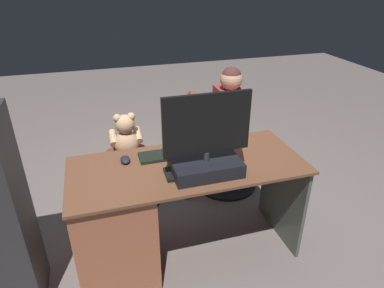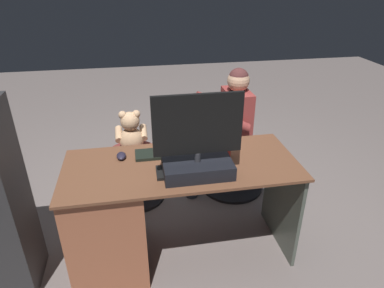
{
  "view_description": "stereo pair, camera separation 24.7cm",
  "coord_description": "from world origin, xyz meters",
  "px_view_note": "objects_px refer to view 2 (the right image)",
  "views": [
    {
      "loc": [
        0.5,
        2.12,
        1.82
      ],
      "look_at": [
        -0.13,
        0.01,
        0.69
      ],
      "focal_mm": 31.76,
      "sensor_mm": 36.0,
      "label": 1
    },
    {
      "loc": [
        0.26,
        2.17,
        1.82
      ],
      "look_at": [
        -0.13,
        0.01,
        0.69
      ],
      "focal_mm": 31.76,
      "sensor_mm": 36.0,
      "label": 2
    }
  ],
  "objects_px": {
    "desk": "(122,215)",
    "cup": "(226,150)",
    "computer_mouse": "(121,156)",
    "visitor_chair": "(233,163)",
    "office_chair_teddy": "(135,171)",
    "person": "(225,123)",
    "monitor": "(198,152)",
    "keyboard": "(167,153)",
    "teddy_bear": "(131,133)",
    "tv_remote": "(160,173)"
  },
  "relations": [
    {
      "from": "desk",
      "to": "cup",
      "type": "relative_size",
      "value": 15.85
    },
    {
      "from": "computer_mouse",
      "to": "visitor_chair",
      "type": "relative_size",
      "value": 0.17
    },
    {
      "from": "computer_mouse",
      "to": "office_chair_teddy",
      "type": "distance_m",
      "value": 0.76
    },
    {
      "from": "office_chair_teddy",
      "to": "person",
      "type": "height_order",
      "value": "person"
    },
    {
      "from": "monitor",
      "to": "cup",
      "type": "height_order",
      "value": "monitor"
    },
    {
      "from": "cup",
      "to": "office_chair_teddy",
      "type": "bearing_deg",
      "value": -48.37
    },
    {
      "from": "keyboard",
      "to": "desk",
      "type": "bearing_deg",
      "value": 23.49
    },
    {
      "from": "computer_mouse",
      "to": "teddy_bear",
      "type": "relative_size",
      "value": 0.26
    },
    {
      "from": "desk",
      "to": "visitor_chair",
      "type": "xyz_separation_m",
      "value": [
        -0.98,
        -0.72,
        -0.13
      ]
    },
    {
      "from": "monitor",
      "to": "desk",
      "type": "bearing_deg",
      "value": -14.77
    },
    {
      "from": "monitor",
      "to": "teddy_bear",
      "type": "bearing_deg",
      "value": -66.05
    },
    {
      "from": "monitor",
      "to": "visitor_chair",
      "type": "height_order",
      "value": "monitor"
    },
    {
      "from": "desk",
      "to": "keyboard",
      "type": "relative_size",
      "value": 3.52
    },
    {
      "from": "monitor",
      "to": "office_chair_teddy",
      "type": "bearing_deg",
      "value": -65.71
    },
    {
      "from": "visitor_chair",
      "to": "computer_mouse",
      "type": "bearing_deg",
      "value": 31.45
    },
    {
      "from": "computer_mouse",
      "to": "cup",
      "type": "distance_m",
      "value": 0.68
    },
    {
      "from": "teddy_bear",
      "to": "office_chair_teddy",
      "type": "bearing_deg",
      "value": 90.0
    },
    {
      "from": "keyboard",
      "to": "cup",
      "type": "bearing_deg",
      "value": 165.29
    },
    {
      "from": "keyboard",
      "to": "cup",
      "type": "height_order",
      "value": "cup"
    },
    {
      "from": "visitor_chair",
      "to": "person",
      "type": "bearing_deg",
      "value": -0.37
    },
    {
      "from": "tv_remote",
      "to": "office_chair_teddy",
      "type": "relative_size",
      "value": 0.29
    },
    {
      "from": "computer_mouse",
      "to": "person",
      "type": "distance_m",
      "value": 1.04
    },
    {
      "from": "cup",
      "to": "tv_remote",
      "type": "distance_m",
      "value": 0.47
    },
    {
      "from": "monitor",
      "to": "teddy_bear",
      "type": "relative_size",
      "value": 1.41
    },
    {
      "from": "desk",
      "to": "tv_remote",
      "type": "relative_size",
      "value": 9.86
    },
    {
      "from": "computer_mouse",
      "to": "office_chair_teddy",
      "type": "height_order",
      "value": "computer_mouse"
    },
    {
      "from": "desk",
      "to": "visitor_chair",
      "type": "bearing_deg",
      "value": -143.6
    },
    {
      "from": "monitor",
      "to": "cup",
      "type": "distance_m",
      "value": 0.3
    },
    {
      "from": "computer_mouse",
      "to": "tv_remote",
      "type": "relative_size",
      "value": 0.64
    },
    {
      "from": "desk",
      "to": "person",
      "type": "height_order",
      "value": "person"
    },
    {
      "from": "cup",
      "to": "tv_remote",
      "type": "height_order",
      "value": "cup"
    },
    {
      "from": "person",
      "to": "office_chair_teddy",
      "type": "bearing_deg",
      "value": -0.37
    },
    {
      "from": "desk",
      "to": "teddy_bear",
      "type": "xyz_separation_m",
      "value": [
        -0.09,
        -0.74,
        0.24
      ]
    },
    {
      "from": "office_chair_teddy",
      "to": "monitor",
      "type": "bearing_deg",
      "value": 114.29
    },
    {
      "from": "teddy_bear",
      "to": "person",
      "type": "xyz_separation_m",
      "value": [
        -0.79,
        0.02,
        0.04
      ]
    },
    {
      "from": "tv_remote",
      "to": "person",
      "type": "xyz_separation_m",
      "value": [
        -0.63,
        -0.82,
        -0.08
      ]
    },
    {
      "from": "tv_remote",
      "to": "cup",
      "type": "bearing_deg",
      "value": -161.04
    },
    {
      "from": "keyboard",
      "to": "teddy_bear",
      "type": "relative_size",
      "value": 1.15
    },
    {
      "from": "computer_mouse",
      "to": "person",
      "type": "xyz_separation_m",
      "value": [
        -0.86,
        -0.58,
        -0.08
      ]
    },
    {
      "from": "monitor",
      "to": "office_chair_teddy",
      "type": "relative_size",
      "value": 1.0
    },
    {
      "from": "monitor",
      "to": "office_chair_teddy",
      "type": "height_order",
      "value": "monitor"
    },
    {
      "from": "teddy_bear",
      "to": "cup",
      "type": "bearing_deg",
      "value": 131.08
    },
    {
      "from": "desk",
      "to": "office_chair_teddy",
      "type": "relative_size",
      "value": 2.89
    },
    {
      "from": "cup",
      "to": "person",
      "type": "height_order",
      "value": "person"
    },
    {
      "from": "cup",
      "to": "computer_mouse",
      "type": "bearing_deg",
      "value": -8.18
    },
    {
      "from": "keyboard",
      "to": "office_chair_teddy",
      "type": "height_order",
      "value": "keyboard"
    },
    {
      "from": "computer_mouse",
      "to": "keyboard",
      "type": "bearing_deg",
      "value": -179.73
    },
    {
      "from": "cup",
      "to": "person",
      "type": "relative_size",
      "value": 0.08
    },
    {
      "from": "tv_remote",
      "to": "teddy_bear",
      "type": "height_order",
      "value": "teddy_bear"
    },
    {
      "from": "teddy_bear",
      "to": "person",
      "type": "distance_m",
      "value": 0.79
    }
  ]
}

